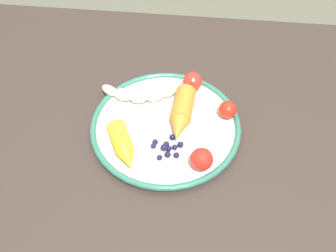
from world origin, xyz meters
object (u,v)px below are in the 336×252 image
at_px(banana, 141,95).
at_px(carrot_orange, 184,115).
at_px(tomato_near, 230,110).
at_px(plate, 168,127).
at_px(carrot_yellow, 126,146).
at_px(blueberry_pile, 170,148).
at_px(tomato_far, 204,159).
at_px(dining_table, 195,169).
at_px(tomato_mid, 195,82).

distance_m(banana, carrot_orange, 0.10).
xyz_separation_m(banana, tomato_near, (-0.18, 0.03, 0.01)).
bearing_deg(plate, carrot_orange, -155.19).
bearing_deg(carrot_yellow, tomato_near, -149.77).
xyz_separation_m(blueberry_pile, tomato_far, (-0.06, 0.03, 0.01)).
bearing_deg(tomato_far, dining_table, -78.66).
relative_size(tomato_mid, tomato_far, 0.96).
height_order(carrot_orange, tomato_mid, same).
bearing_deg(carrot_yellow, tomato_mid, -122.69).
relative_size(carrot_orange, tomato_far, 3.17).
bearing_deg(carrot_yellow, plate, -134.59).
height_order(blueberry_pile, tomato_mid, tomato_mid).
bearing_deg(blueberry_pile, carrot_orange, -104.86).
relative_size(plate, carrot_yellow, 2.72).
height_order(carrot_orange, blueberry_pile, carrot_orange).
xyz_separation_m(dining_table, banana, (0.12, -0.09, 0.12)).
bearing_deg(tomato_far, blueberry_pile, -25.45).
xyz_separation_m(banana, carrot_yellow, (0.01, 0.14, 0.01)).
distance_m(plate, carrot_orange, 0.04).
height_order(banana, carrot_yellow, carrot_yellow).
xyz_separation_m(dining_table, tomato_far, (-0.01, 0.07, 0.13)).
distance_m(dining_table, banana, 0.19).
height_order(plate, blueberry_pile, blueberry_pile).
relative_size(banana, carrot_yellow, 1.52).
height_order(dining_table, carrot_orange, carrot_orange).
distance_m(carrot_orange, tomato_near, 0.09).
distance_m(tomato_near, tomato_mid, 0.10).
height_order(tomato_mid, tomato_far, tomato_far).
bearing_deg(tomato_near, blueberry_pile, 41.70).
height_order(plate, tomato_near, tomato_near).
bearing_deg(tomato_mid, carrot_orange, 80.72).
bearing_deg(tomato_mid, banana, 21.09).
distance_m(plate, tomato_mid, 0.12).
bearing_deg(blueberry_pile, carrot_yellow, 9.64).
xyz_separation_m(banana, blueberry_pile, (-0.07, 0.12, -0.01)).
distance_m(blueberry_pile, tomato_far, 0.07).
bearing_deg(blueberry_pile, tomato_far, 154.55).
xyz_separation_m(dining_table, plate, (0.06, -0.02, 0.11)).
bearing_deg(carrot_orange, tomato_far, 113.75).
bearing_deg(banana, carrot_orange, 149.76).
bearing_deg(plate, banana, -47.13).
distance_m(blueberry_pile, tomato_mid, 0.17).
relative_size(carrot_yellow, tomato_near, 3.04).
bearing_deg(blueberry_pile, banana, -59.77).
distance_m(dining_table, blueberry_pile, 0.13).
xyz_separation_m(dining_table, carrot_yellow, (0.13, 0.05, 0.13)).
relative_size(plate, banana, 1.78).
bearing_deg(carrot_orange, blueberry_pile, 75.14).
relative_size(plate, tomato_mid, 7.31).
relative_size(banana, carrot_orange, 1.24).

